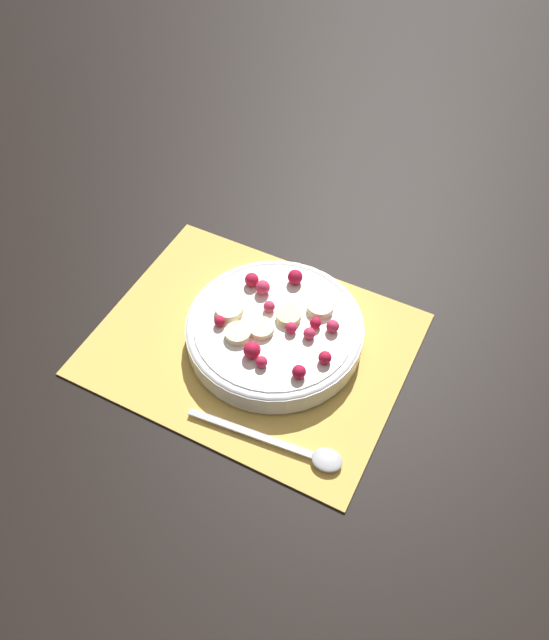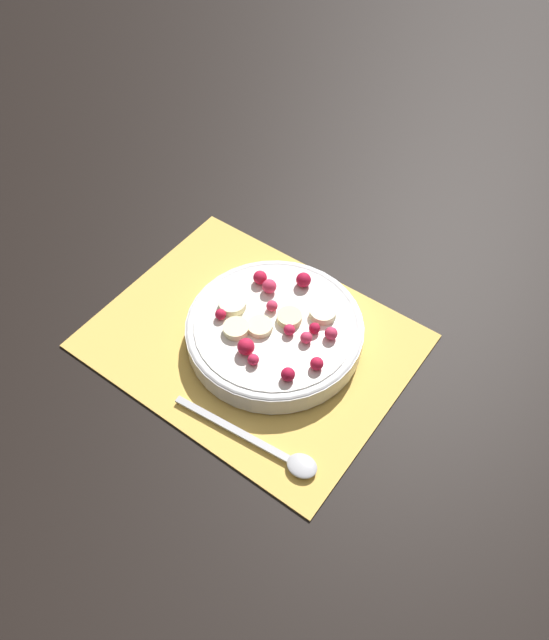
{
  "view_description": "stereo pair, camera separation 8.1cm",
  "coord_description": "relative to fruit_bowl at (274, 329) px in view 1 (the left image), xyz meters",
  "views": [
    {
      "loc": [
        -0.26,
        0.43,
        0.68
      ],
      "look_at": [
        -0.02,
        -0.02,
        0.05
      ],
      "focal_mm": 35.0,
      "sensor_mm": 36.0,
      "label": 1
    },
    {
      "loc": [
        -0.32,
        0.39,
        0.68
      ],
      "look_at": [
        -0.02,
        -0.02,
        0.05
      ],
      "focal_mm": 35.0,
      "sensor_mm": 36.0,
      "label": 2
    }
  ],
  "objects": [
    {
      "name": "ground_plane",
      "position": [
        0.02,
        0.02,
        -0.03
      ],
      "size": [
        3.0,
        3.0,
        0.0
      ],
      "primitive_type": "plane",
      "color": "black"
    },
    {
      "name": "fruit_bowl",
      "position": [
        0.0,
        0.0,
        0.0
      ],
      "size": [
        0.24,
        0.24,
        0.06
      ],
      "color": "white",
      "rests_on": "placemat"
    },
    {
      "name": "placemat",
      "position": [
        0.02,
        0.02,
        -0.02
      ],
      "size": [
        0.41,
        0.32,
        0.01
      ],
      "color": "#E0B251",
      "rests_on": "ground_plane"
    },
    {
      "name": "spoon",
      "position": [
        -0.1,
        0.14,
        -0.02
      ],
      "size": [
        0.2,
        0.04,
        0.01
      ],
      "rotation": [
        0.0,
        0.0,
        3.24
      ],
      "color": "#B2B2B7",
      "rests_on": "placemat"
    }
  ]
}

